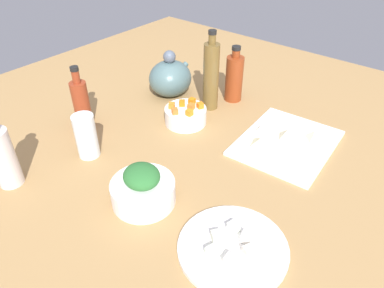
% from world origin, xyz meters
% --- Properties ---
extents(tabletop, '(1.90, 1.90, 0.03)m').
position_xyz_m(tabletop, '(0.00, 0.00, 0.01)').
color(tabletop, '#A27B4A').
rests_on(tabletop, ground).
extents(cutting_board, '(0.32, 0.27, 0.01)m').
position_xyz_m(cutting_board, '(0.23, -0.17, 0.03)').
color(cutting_board, white).
rests_on(cutting_board, tabletop).
extents(plate_tofu, '(0.23, 0.23, 0.01)m').
position_xyz_m(plate_tofu, '(-0.19, -0.26, 0.04)').
color(plate_tofu, white).
rests_on(plate_tofu, tabletop).
extents(bowl_greens, '(0.15, 0.15, 0.06)m').
position_xyz_m(bowl_greens, '(-0.20, -0.02, 0.06)').
color(bowl_greens, white).
rests_on(bowl_greens, tabletop).
extents(bowl_carrots, '(0.13, 0.13, 0.05)m').
position_xyz_m(bowl_carrots, '(0.13, 0.13, 0.06)').
color(bowl_carrots, white).
rests_on(bowl_carrots, tabletop).
extents(teapot, '(0.17, 0.15, 0.17)m').
position_xyz_m(teapot, '(0.25, 0.30, 0.10)').
color(teapot, slate).
rests_on(teapot, tabletop).
extents(bottle_0, '(0.05, 0.05, 0.27)m').
position_xyz_m(bottle_0, '(0.26, 0.13, 0.15)').
color(bottle_0, brown).
rests_on(bottle_0, tabletop).
extents(bottle_1, '(0.06, 0.06, 0.20)m').
position_xyz_m(bottle_1, '(0.36, 0.10, 0.11)').
color(bottle_1, maroon).
rests_on(bottle_1, tabletop).
extents(bottle_2, '(0.05, 0.05, 0.20)m').
position_xyz_m(bottle_2, '(-0.08, 0.37, 0.11)').
color(bottle_2, maroon).
rests_on(bottle_2, tabletop).
extents(bottle_3, '(0.06, 0.06, 0.19)m').
position_xyz_m(bottle_3, '(-0.37, 0.30, 0.11)').
color(bottle_3, silver).
rests_on(bottle_3, tabletop).
extents(drinking_glass_0, '(0.06, 0.06, 0.13)m').
position_xyz_m(drinking_glass_0, '(-0.17, 0.24, 0.09)').
color(drinking_glass_0, white).
rests_on(drinking_glass_0, tabletop).
extents(carrot_cube_0, '(0.02, 0.02, 0.02)m').
position_xyz_m(carrot_cube_0, '(0.17, 0.10, 0.09)').
color(carrot_cube_0, orange).
rests_on(carrot_cube_0, bowl_carrots).
extents(carrot_cube_1, '(0.02, 0.02, 0.02)m').
position_xyz_m(carrot_cube_1, '(0.11, 0.10, 0.09)').
color(carrot_cube_1, orange).
rests_on(carrot_cube_1, bowl_carrots).
extents(carrot_cube_2, '(0.02, 0.02, 0.02)m').
position_xyz_m(carrot_cube_2, '(0.14, 0.12, 0.09)').
color(carrot_cube_2, orange).
rests_on(carrot_cube_2, bowl_carrots).
extents(carrot_cube_3, '(0.03, 0.03, 0.02)m').
position_xyz_m(carrot_cube_3, '(0.14, 0.16, 0.09)').
color(carrot_cube_3, orange).
rests_on(carrot_cube_3, bowl_carrots).
extents(carrot_cube_4, '(0.03, 0.03, 0.02)m').
position_xyz_m(carrot_cube_4, '(0.09, 0.14, 0.09)').
color(carrot_cube_4, orange).
rests_on(carrot_cube_4, bowl_carrots).
extents(carrot_cube_5, '(0.02, 0.02, 0.02)m').
position_xyz_m(carrot_cube_5, '(0.17, 0.14, 0.09)').
color(carrot_cube_5, orange).
rests_on(carrot_cube_5, bowl_carrots).
extents(carrot_cube_6, '(0.02, 0.02, 0.02)m').
position_xyz_m(carrot_cube_6, '(0.11, 0.17, 0.09)').
color(carrot_cube_6, orange).
rests_on(carrot_cube_6, bowl_carrots).
extents(chopped_greens_mound, '(0.11, 0.12, 0.04)m').
position_xyz_m(chopped_greens_mound, '(-0.20, -0.02, 0.11)').
color(chopped_greens_mound, '#2C6B30').
rests_on(chopped_greens_mound, bowl_greens).
extents(tofu_cube_0, '(0.02, 0.02, 0.02)m').
position_xyz_m(tofu_cube_0, '(-0.23, -0.28, 0.05)').
color(tofu_cube_0, white).
rests_on(tofu_cube_0, plate_tofu).
extents(tofu_cube_1, '(0.03, 0.03, 0.02)m').
position_xyz_m(tofu_cube_1, '(-0.15, -0.24, 0.05)').
color(tofu_cube_1, white).
rests_on(tofu_cube_1, plate_tofu).
extents(tofu_cube_2, '(0.03, 0.03, 0.02)m').
position_xyz_m(tofu_cube_2, '(-0.19, -0.23, 0.05)').
color(tofu_cube_2, white).
rests_on(tofu_cube_2, plate_tofu).
extents(tofu_cube_3, '(0.03, 0.03, 0.02)m').
position_xyz_m(tofu_cube_3, '(-0.18, -0.30, 0.05)').
color(tofu_cube_3, white).
rests_on(tofu_cube_3, plate_tofu).
extents(tofu_cube_4, '(0.03, 0.03, 0.02)m').
position_xyz_m(tofu_cube_4, '(-0.16, -0.28, 0.05)').
color(tofu_cube_4, silver).
rests_on(tofu_cube_4, plate_tofu).
extents(tofu_cube_5, '(0.03, 0.03, 0.02)m').
position_xyz_m(tofu_cube_5, '(-0.23, -0.24, 0.05)').
color(tofu_cube_5, '#E3F2CC').
rests_on(tofu_cube_5, plate_tofu).
extents(dumpling_0, '(0.06, 0.06, 0.03)m').
position_xyz_m(dumpling_0, '(0.25, -0.16, 0.05)').
color(dumpling_0, beige).
rests_on(dumpling_0, cutting_board).
extents(dumpling_1, '(0.06, 0.06, 0.03)m').
position_xyz_m(dumpling_1, '(0.22, -0.09, 0.06)').
color(dumpling_1, beige).
rests_on(dumpling_1, cutting_board).
extents(dumpling_2, '(0.05, 0.06, 0.02)m').
position_xyz_m(dumpling_2, '(0.32, -0.17, 0.05)').
color(dumpling_2, beige).
rests_on(dumpling_2, cutting_board).
extents(dumpling_3, '(0.05, 0.05, 0.02)m').
position_xyz_m(dumpling_3, '(0.12, -0.22, 0.05)').
color(dumpling_3, beige).
rests_on(dumpling_3, cutting_board).
extents(dumpling_4, '(0.08, 0.07, 0.03)m').
position_xyz_m(dumpling_4, '(0.17, -0.12, 0.05)').
color(dumpling_4, beige).
rests_on(dumpling_4, cutting_board).
extents(dumpling_5, '(0.05, 0.04, 0.03)m').
position_xyz_m(dumpling_5, '(0.30, -0.23, 0.05)').
color(dumpling_5, beige).
rests_on(dumpling_5, cutting_board).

